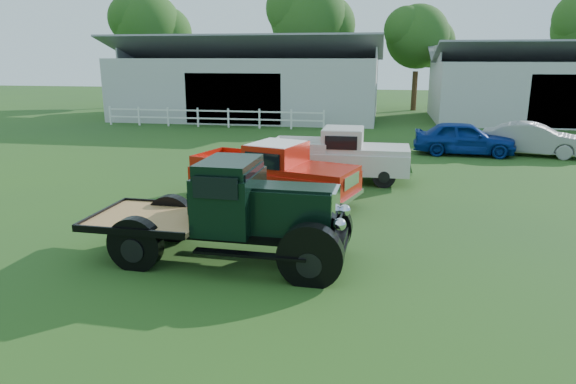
% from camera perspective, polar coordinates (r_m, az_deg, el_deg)
% --- Properties ---
extents(ground, '(120.00, 120.00, 0.00)m').
position_cam_1_polar(ground, '(12.09, -1.96, -6.22)').
color(ground, '#25441D').
extents(shed_left, '(18.80, 10.20, 5.60)m').
position_cam_1_polar(shed_left, '(38.22, -4.10, 12.51)').
color(shed_left, '#A3A3A0').
rests_on(shed_left, ground).
extents(shed_right, '(16.80, 9.20, 5.20)m').
position_cam_1_polar(shed_right, '(39.78, 27.71, 10.69)').
color(shed_right, '#A3A3A0').
rests_on(shed_right, ground).
extents(fence_rail, '(14.20, 0.16, 1.20)m').
position_cam_1_polar(fence_rail, '(32.93, -8.33, 8.18)').
color(fence_rail, white).
rests_on(fence_rail, ground).
extents(tree_a, '(6.30, 6.30, 10.50)m').
position_cam_1_polar(tree_a, '(48.53, -15.17, 15.44)').
color(tree_a, '#275211').
rests_on(tree_a, ground).
extents(tree_b, '(6.90, 6.90, 11.50)m').
position_cam_1_polar(tree_b, '(45.49, 2.25, 16.62)').
color(tree_b, '#275211').
rests_on(tree_b, ground).
extents(tree_c, '(5.40, 5.40, 9.00)m').
position_cam_1_polar(tree_c, '(44.09, 14.09, 14.64)').
color(tree_c, '#275211').
rests_on(tree_c, ground).
extents(vintage_flatbed, '(5.72, 2.41, 2.24)m').
position_cam_1_polar(vintage_flatbed, '(11.14, -6.97, -2.07)').
color(vintage_flatbed, black).
rests_on(vintage_flatbed, ground).
extents(red_pickup, '(5.52, 3.38, 1.88)m').
position_cam_1_polar(red_pickup, '(15.49, -1.61, 2.17)').
color(red_pickup, '#AC170A').
rests_on(red_pickup, ground).
extents(white_pickup, '(5.07, 1.98, 1.86)m').
position_cam_1_polar(white_pickup, '(18.48, 5.77, 4.14)').
color(white_pickup, beige).
rests_on(white_pickup, ground).
extents(misc_car_blue, '(4.52, 2.00, 1.51)m').
position_cam_1_polar(misc_car_blue, '(24.65, 18.99, 5.69)').
color(misc_car_blue, navy).
rests_on(misc_car_blue, ground).
extents(misc_car_grey, '(4.65, 2.64, 1.45)m').
position_cam_1_polar(misc_car_grey, '(25.70, 25.60, 5.31)').
color(misc_car_grey, gray).
rests_on(misc_car_grey, ground).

